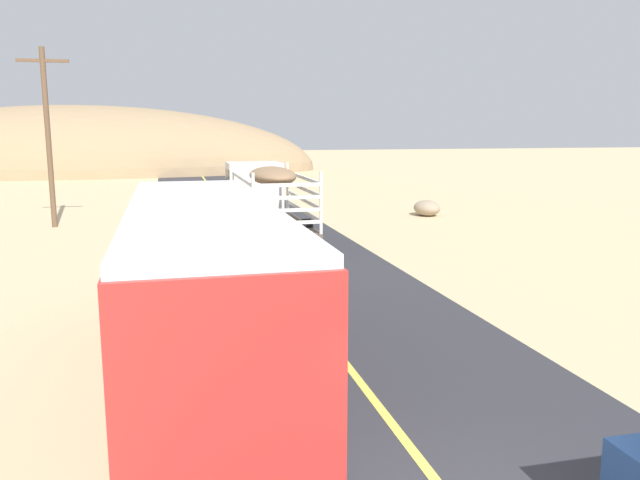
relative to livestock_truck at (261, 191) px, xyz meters
The scene contains 5 objects.
livestock_truck is the anchor object (origin of this frame).
bus 16.89m from the livestock_truck, 101.85° to the right, with size 2.54×10.00×3.21m.
power_pole_mid 10.05m from the livestock_truck, 160.63° to the left, with size 2.20×0.24×8.07m.
boulder_near_shoulder 9.60m from the livestock_truck, 16.54° to the left, with size 1.32×1.66×0.81m, color gray.
distant_hill 42.95m from the livestock_truck, 107.29° to the left, with size 49.26×19.99×13.58m, color #997C5A.
Camera 1 is at (-3.24, -6.22, 4.55)m, focal length 35.39 mm.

